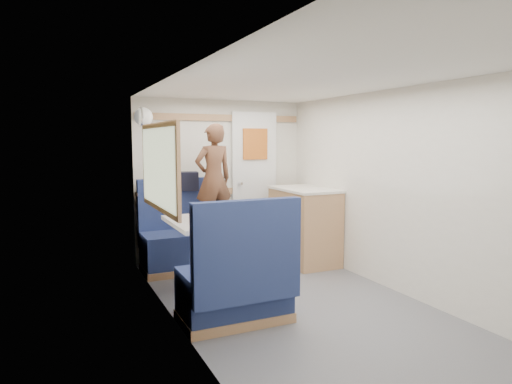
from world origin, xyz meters
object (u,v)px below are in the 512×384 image
tray (217,223)px  tumbler_left (197,223)px  beer_glass (211,211)px  salt_grinder (192,216)px  bench_far (181,244)px  duffel_bag (179,181)px  pepper_grinder (200,214)px  wine_glass (203,207)px  orange_fruit (225,213)px  bread_loaf (218,210)px  person (214,178)px  dome_light (143,117)px  dinette_table (204,236)px  cheese_block (210,218)px  bench_near (237,288)px  galley_counter (304,225)px

tray → tumbler_left: (-0.23, -0.12, 0.04)m
beer_glass → salt_grinder: size_ratio=1.00×
bench_far → duffel_bag: 0.76m
tray → pepper_grinder: pepper_grinder is taller
pepper_grinder → wine_glass: bearing=-8.7°
bench_far → tumbler_left: size_ratio=10.41×
orange_fruit → bread_loaf: 0.23m
person → pepper_grinder: person is taller
bench_far → person: bearing=-27.4°
dome_light → pepper_grinder: 1.30m
bench_far → wine_glass: size_ratio=6.25×
dome_light → tumbler_left: 1.58m
dome_light → salt_grinder: (0.28, -0.83, -0.98)m
dinette_table → bench_far: (-0.00, 0.86, -0.27)m
cheese_block → pepper_grinder: (-0.04, 0.20, 0.01)m
pepper_grinder → bread_loaf: 0.26m
bench_near → wine_glass: 1.09m
dome_light → duffel_bag: bearing=30.9°
duffel_bag → pepper_grinder: 1.06m
galley_counter → beer_glass: bearing=-166.0°
orange_fruit → wine_glass: bearing=153.2°
dome_light → galley_counter: (1.86, -0.30, -1.28)m
tray → orange_fruit: bearing=54.1°
duffel_bag → wine_glass: duffel_bag is taller
bench_near → wine_glass: (0.03, 0.95, 0.54)m
bench_near → duffel_bag: (0.06, 1.98, 0.71)m
pepper_grinder → tumbler_left: bearing=-110.8°
pepper_grinder → dinette_table: bearing=-88.7°
bench_far → orange_fruit: bench_far is taller
wine_glass → bread_loaf: (0.20, 0.13, -0.07)m
beer_glass → salt_grinder: same height
galley_counter → pepper_grinder: (-1.47, -0.46, 0.30)m
bench_near → orange_fruit: bench_near is taller
dome_light → wine_glass: dome_light is taller
pepper_grinder → person: bearing=59.6°
bench_near → dinette_table: bearing=90.0°
bench_far → tray: (0.05, -1.12, 0.43)m
duffel_bag → salt_grinder: bearing=-86.9°
person → pepper_grinder: 0.76m
tray → tumbler_left: 0.27m
tumbler_left → salt_grinder: (0.07, 0.39, -0.00)m
pepper_grinder → duffel_bag: bearing=86.5°
tray → cheese_block: size_ratio=2.86×
bread_loaf → cheese_block: bearing=-120.4°
tray → orange_fruit: (0.17, 0.23, 0.05)m
dinette_table → galley_counter: bearing=20.5°
orange_fruit → bread_loaf: bearing=90.0°
galley_counter → bread_loaf: size_ratio=3.56×
pepper_grinder → salt_grinder: size_ratio=0.95×
wine_glass → bread_loaf: size_ratio=0.65×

